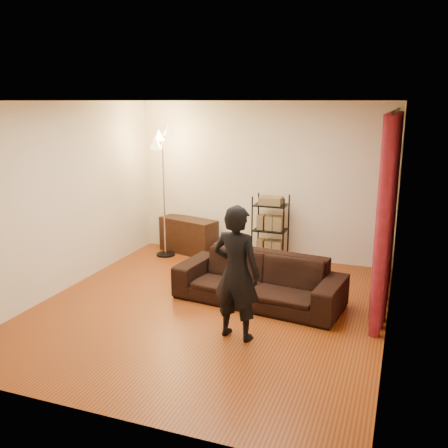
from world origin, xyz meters
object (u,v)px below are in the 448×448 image
at_px(storage_boxes, 231,250).
at_px(floor_lamp, 164,194).
at_px(media_cabinet, 189,236).
at_px(wire_shelf, 270,230).
at_px(sofa, 259,279).
at_px(person, 236,273).

height_order(storage_boxes, floor_lamp, floor_lamp).
height_order(media_cabinet, wire_shelf, wire_shelf).
bearing_deg(storage_boxes, floor_lamp, -166.67).
bearing_deg(media_cabinet, wire_shelf, 13.00).
distance_m(sofa, media_cabinet, 2.58).
xyz_separation_m(media_cabinet, wire_shelf, (1.55, -0.10, 0.27)).
xyz_separation_m(sofa, storage_boxes, (-1.02, 1.77, -0.19)).
distance_m(storage_boxes, floor_lamp, 1.53).
bearing_deg(wire_shelf, sofa, -95.44).
xyz_separation_m(person, media_cabinet, (-1.89, 2.89, -0.48)).
bearing_deg(wire_shelf, floor_lamp, 171.10).
distance_m(person, media_cabinet, 3.49).
xyz_separation_m(sofa, floor_lamp, (-2.17, 1.50, 0.79)).
distance_m(media_cabinet, wire_shelf, 1.58).
bearing_deg(storage_boxes, media_cabinet, 177.58).
bearing_deg(floor_lamp, storage_boxes, 13.33).
bearing_deg(person, wire_shelf, -74.37).
height_order(wire_shelf, floor_lamp, floor_lamp).
height_order(sofa, media_cabinet, sofa).
relative_size(sofa, floor_lamp, 1.02).
distance_m(sofa, floor_lamp, 2.75).
bearing_deg(floor_lamp, media_cabinet, 43.75).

